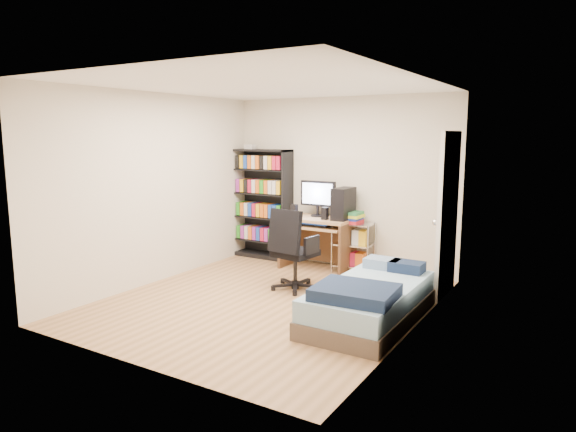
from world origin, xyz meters
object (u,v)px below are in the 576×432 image
Objects in this scene: computer_desk at (325,223)px; bed at (370,301)px; office_chair at (293,264)px; media_shelf at (262,202)px.

computer_desk is 2.21m from bed.
computer_desk reaches higher than bed.
office_chair is (0.11, -1.11, -0.36)m from computer_desk.
computer_desk is 0.71× the size of bed.
computer_desk is at bearing -7.68° from media_shelf.
bed is (2.59, -1.83, -0.66)m from media_shelf.
computer_desk reaches higher than office_chair.
media_shelf is at bearing 144.79° from bed.
bed is at bearing -17.17° from office_chair.
media_shelf reaches higher than bed.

